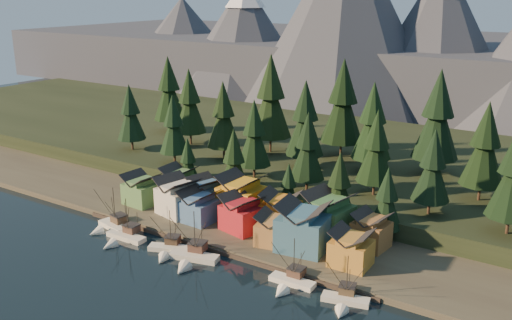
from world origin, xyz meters
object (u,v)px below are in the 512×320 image
Objects in this scene: boat_6 at (345,296)px; boat_2 at (168,245)px; house_front_0 at (141,188)px; house_back_0 at (179,182)px; boat_0 at (109,221)px; house_front_1 at (178,195)px; boat_1 at (122,233)px; boat_5 at (290,277)px; house_back_1 at (206,193)px; boat_3 at (191,252)px.

boat_2 is at bearing 168.31° from boat_6.
house_back_0 is at bearing 59.28° from house_front_0.
house_front_1 reaches higher than boat_0.
house_front_0 is at bearing 119.91° from boat_1.
boat_5 is at bearing -6.63° from house_front_1.
boat_1 is at bearing -85.44° from house_front_1.
boat_2 is 24.44m from house_back_1.
house_front_0 is at bearing -167.71° from house_front_1.
house_back_1 is at bearing 67.93° from boat_0.
boat_3 is 1.31× the size of house_back_1.
house_front_1 is at bearing 159.08° from boat_5.
boat_0 is 1.03× the size of boat_1.
house_front_0 is at bearing 123.92° from boat_2.
house_back_1 is at bearing 106.86° from boat_3.
boat_1 reaches higher than boat_6.
boat_5 is at bearing -14.25° from house_back_1.
boat_1 is at bearing -177.82° from boat_5.
boat_2 reaches higher than boat_6.
boat_5 is 43.44m from house_back_1.
house_front_1 reaches higher than boat_5.
house_front_0 is 18.25m from house_back_1.
boat_0 is 28.34m from boat_3.
boat_5 is (44.27, 3.01, 0.01)m from boat_1.
boat_2 is 20.40m from house_front_1.
boat_0 reaches higher than house_front_0.
house_back_0 is at bearing 103.93° from boat_2.
house_back_1 is at bearing -13.04° from house_back_0.
house_back_0 reaches higher than boat_6.
boat_2 is 1.00× the size of boat_5.
boat_0 is at bearing -108.51° from house_back_1.
boat_2 is 1.22× the size of house_front_0.
boat_6 is at bearing 11.08° from boat_0.
boat_2 is 30.80m from boat_5.
boat_1 reaches higher than boat_5.
boat_1 is at bearing -82.09° from house_back_0.
boat_0 is 1.07× the size of house_front_1.
boat_3 is (7.23, -0.60, 0.34)m from boat_2.
house_front_1 is at bearing -53.32° from house_back_0.
boat_0 is 15.40m from house_front_0.
boat_3 is at bearing -175.60° from boat_5.
boat_6 is (43.02, 1.51, 0.06)m from boat_2.
house_front_0 reaches higher than boat_6.
house_front_0 is at bearing -144.17° from house_back_1.
house_back_1 is (-7.00, 23.05, 4.18)m from boat_2.
boat_5 is at bearing 11.46° from boat_0.
house_front_0 is (-24.05, 16.55, 4.01)m from boat_2.
house_front_0 is 10.60m from house_back_0.
boat_3 is at bearing -30.48° from house_front_1.
house_front_0 is (-54.80, 14.63, 3.88)m from boat_5.
boat_0 reaches higher than boat_2.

